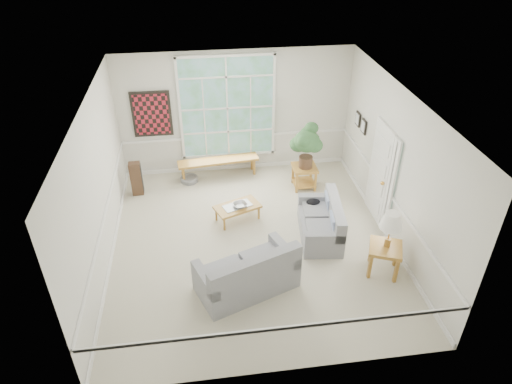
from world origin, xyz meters
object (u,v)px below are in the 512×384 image
Objects in this scene: loveseat_front at (246,268)px; coffee_table at (238,213)px; end_table at (304,177)px; side_table at (384,259)px; loveseat_right at (320,220)px.

coffee_table is (0.05, 2.04, -0.28)m from loveseat_front.
end_table is at bearing 39.78° from loveseat_front.
loveseat_front reaches higher than side_table.
loveseat_front is 2.52m from side_table.
end_table is (1.74, 3.12, -0.18)m from loveseat_front.
loveseat_front is at bearing -135.22° from loveseat_right.
end_table is at bearing 94.04° from loveseat_right.
side_table is (2.52, 0.07, -0.17)m from loveseat_front.
loveseat_front is 2.91× the size of side_table.
loveseat_right reaches higher than coffee_table.
loveseat_right reaches higher than end_table.
side_table is (0.78, -3.05, 0.01)m from end_table.
side_table reaches higher than end_table.
loveseat_front reaches higher than coffee_table.
loveseat_right is 2.07m from loveseat_front.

